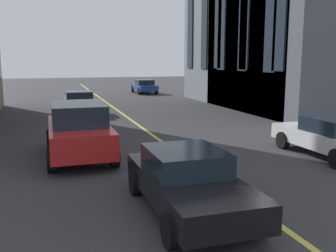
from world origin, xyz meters
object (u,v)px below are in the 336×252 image
(car_white_parked_b, at_px, (330,136))
(car_blue_far, at_px, (144,86))
(car_grey_trailing, at_px, (79,102))
(car_red_oncoming, at_px, (79,130))
(car_black_mid, at_px, (188,181))

(car_white_parked_b, bearing_deg, car_blue_far, 0.00)
(car_grey_trailing, relative_size, car_white_parked_b, 1.00)
(car_white_parked_b, bearing_deg, car_red_oncoming, 74.06)
(car_grey_trailing, height_order, car_white_parked_b, same)
(car_blue_far, bearing_deg, car_grey_trailing, 150.41)
(car_red_oncoming, distance_m, car_grey_trailing, 11.47)
(car_blue_far, distance_m, car_white_parked_b, 26.86)
(car_red_oncoming, bearing_deg, car_black_mid, -161.15)
(car_red_oncoming, height_order, car_black_mid, car_red_oncoming)
(car_blue_far, relative_size, car_white_parked_b, 1.00)
(car_black_mid, bearing_deg, car_red_oncoming, 18.85)
(car_grey_trailing, bearing_deg, car_black_mid, -176.70)
(car_blue_far, height_order, car_black_mid, same)
(car_blue_far, height_order, car_red_oncoming, car_red_oncoming)
(car_black_mid, xyz_separation_m, car_grey_trailing, (16.97, 0.98, 0.00))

